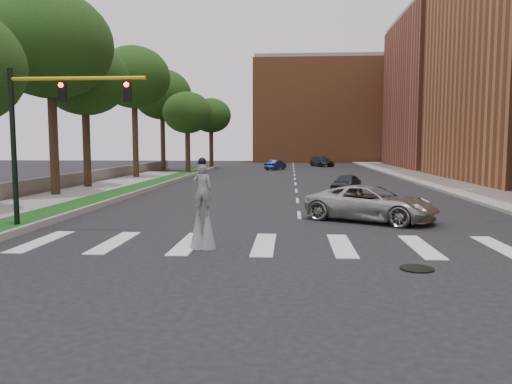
% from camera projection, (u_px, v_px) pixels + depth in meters
% --- Properties ---
extents(ground_plane, '(160.00, 160.00, 0.00)m').
position_uv_depth(ground_plane, '(303.00, 252.00, 15.63)').
color(ground_plane, black).
rests_on(ground_plane, ground).
extents(grass_median, '(2.00, 60.00, 0.25)m').
position_uv_depth(grass_median, '(138.00, 188.00, 36.27)').
color(grass_median, '#123F12').
rests_on(grass_median, ground).
extents(median_curb, '(0.20, 60.00, 0.28)m').
position_uv_depth(median_curb, '(152.00, 188.00, 36.19)').
color(median_curb, gray).
rests_on(median_curb, ground).
extents(sidewalk_left, '(4.00, 60.00, 0.18)m').
position_uv_depth(sidewalk_left, '(26.00, 205.00, 26.55)').
color(sidewalk_left, gray).
rests_on(sidewalk_left, ground).
extents(sidewalk_right, '(5.00, 90.00, 0.18)m').
position_uv_depth(sidewalk_right, '(453.00, 185.00, 39.59)').
color(sidewalk_right, gray).
rests_on(sidewalk_right, ground).
extents(stone_wall, '(0.50, 56.00, 1.10)m').
position_uv_depth(stone_wall, '(76.00, 180.00, 38.59)').
color(stone_wall, '#5D574F').
rests_on(stone_wall, ground).
extents(manhole, '(0.90, 0.90, 0.04)m').
position_uv_depth(manhole, '(417.00, 269.00, 13.44)').
color(manhole, black).
rests_on(manhole, ground).
extents(building_far, '(16.00, 22.00, 20.00)m').
position_uv_depth(building_far, '(459.00, 94.00, 66.75)').
color(building_far, brown).
rests_on(building_far, ground).
extents(building_backdrop, '(26.00, 14.00, 18.00)m').
position_uv_depth(building_backdrop, '(326.00, 112.00, 91.78)').
color(building_backdrop, '#9C5831').
rests_on(building_backdrop, ground).
extents(traffic_signal, '(5.30, 0.23, 6.20)m').
position_uv_depth(traffic_signal, '(43.00, 123.00, 18.88)').
color(traffic_signal, black).
rests_on(traffic_signal, ground).
extents(stilt_performer, '(0.84, 0.54, 2.94)m').
position_uv_depth(stilt_performer, '(203.00, 213.00, 15.99)').
color(stilt_performer, '#311F13').
rests_on(stilt_performer, ground).
extents(suv_crossing, '(6.17, 4.98, 1.56)m').
position_uv_depth(suv_crossing, '(371.00, 203.00, 21.73)').
color(suv_crossing, '#A8A79F').
rests_on(suv_crossing, ground).
extents(car_near, '(2.70, 4.04, 1.28)m').
position_uv_depth(car_near, '(346.00, 183.00, 34.12)').
color(car_near, black).
rests_on(car_near, ground).
extents(car_mid, '(2.77, 4.09, 1.28)m').
position_uv_depth(car_mid, '(276.00, 165.00, 63.19)').
color(car_mid, '#151E4B').
rests_on(car_mid, ground).
extents(car_far, '(3.82, 5.27, 1.42)m').
position_uv_depth(car_far, '(322.00, 162.00, 72.13)').
color(car_far, black).
rests_on(car_far, ground).
extents(tree_2, '(7.66, 7.66, 12.64)m').
position_uv_depth(tree_2, '(50.00, 45.00, 30.50)').
color(tree_2, '#311F13').
rests_on(tree_2, ground).
extents(tree_3, '(6.36, 6.36, 10.83)m').
position_uv_depth(tree_3, '(84.00, 79.00, 36.37)').
color(tree_3, '#311F13').
rests_on(tree_3, ground).
extents(tree_4, '(6.78, 6.78, 12.40)m').
position_uv_depth(tree_4, '(134.00, 78.00, 46.53)').
color(tree_4, '#311F13').
rests_on(tree_4, ground).
extents(tree_5, '(7.02, 7.02, 12.15)m').
position_uv_depth(tree_5, '(162.00, 95.00, 59.42)').
color(tree_5, '#311F13').
rests_on(tree_5, ground).
extents(tree_6, '(5.38, 5.38, 9.01)m').
position_uv_depth(tree_6, '(187.00, 113.00, 54.82)').
color(tree_6, '#311F13').
rests_on(tree_6, ground).
extents(tree_7, '(5.40, 5.40, 9.35)m').
position_uv_depth(tree_7, '(211.00, 116.00, 66.51)').
color(tree_7, '#311F13').
rests_on(tree_7, ground).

